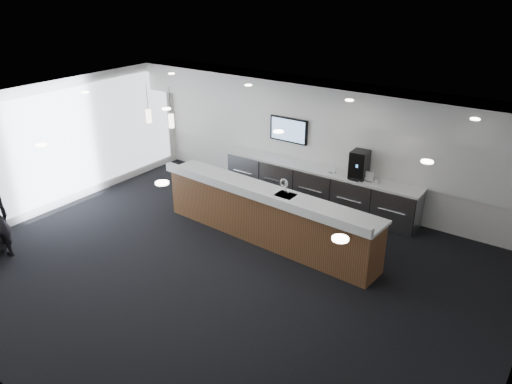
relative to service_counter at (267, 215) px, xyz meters
The scene contains 21 objects.
ground 1.59m from the service_counter, 89.96° to the right, with size 10.00×10.00×0.00m, color black.
ceiling 2.84m from the service_counter, 89.96° to the right, with size 10.00×8.00×0.02m, color black.
back_wall 2.68m from the service_counter, 89.97° to the left, with size 10.00×0.02×3.00m, color white.
left_wall 5.30m from the service_counter, 163.49° to the right, with size 0.02×8.00×3.00m, color white.
soffit_bulkhead 2.93m from the service_counter, 89.97° to the left, with size 10.00×0.90×0.70m, color white.
alcove_panel 2.69m from the service_counter, 89.97° to the left, with size 9.80×0.06×1.40m, color white.
window_blinds_wall 5.26m from the service_counter, 163.36° to the right, with size 0.04×7.36×2.55m, color silver.
back_credenza 2.16m from the service_counter, 89.97° to the left, with size 5.06×0.66×0.95m.
wall_tv 2.83m from the service_counter, 112.39° to the left, with size 1.05×0.08×0.62m.
pendant_left 3.00m from the service_counter, 164.13° to the right, with size 0.12×0.12×0.30m, color #FBE8C3.
pendant_right 3.59m from the service_counter, 167.59° to the right, with size 0.12×0.12×0.30m, color #FBE8C3.
ceiling_can_lights 2.82m from the service_counter, 89.96° to the right, with size 7.00×5.00×0.02m, color white, non-canonical shape.
service_counter is the anchor object (origin of this frame).
coffee_machine 2.48m from the service_counter, 63.90° to the left, with size 0.38×0.50×0.64m.
info_sign_left 2.16m from the service_counter, 78.32° to the left, with size 0.17×0.02×0.23m, color white.
info_sign_right 2.52m from the service_counter, 57.36° to the left, with size 0.17×0.02×0.23m, color white.
cup_0 2.62m from the service_counter, 54.19° to the left, with size 0.09×0.09×0.08m, color white.
cup_1 2.54m from the service_counter, 56.79° to the left, with size 0.09×0.09×0.08m, color white.
cup_2 2.47m from the service_counter, 59.55° to the left, with size 0.09×0.09×0.08m, color white.
cup_3 2.40m from the service_counter, 62.47° to the left, with size 0.09×0.09×0.08m, color white.
cup_4 2.34m from the service_counter, 65.56° to the left, with size 0.09×0.09×0.08m, color white.
Camera 1 is at (5.19, -6.24, 5.23)m, focal length 35.00 mm.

